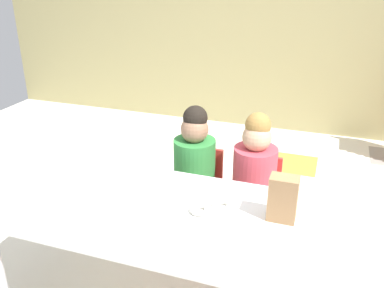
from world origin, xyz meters
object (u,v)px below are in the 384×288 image
at_px(craft_table, 181,220).
at_px(paper_bag_brown, 283,198).
at_px(donut_powdered_loose, 222,205).
at_px(seated_child_near_camera, 195,162).
at_px(paper_plate_near_edge, 200,213).
at_px(donut_powdered_on_plate, 200,209).
at_px(seated_child_middle_seat, 255,172).

relative_size(craft_table, paper_bag_brown, 8.61).
distance_m(craft_table, donut_powdered_loose, 0.21).
height_order(seated_child_near_camera, paper_plate_near_edge, seated_child_near_camera).
bearing_deg(donut_powdered_loose, donut_powdered_on_plate, -136.54).
relative_size(paper_bag_brown, donut_powdered_loose, 2.15).
bearing_deg(donut_powdered_on_plate, seated_child_middle_seat, 76.15).
height_order(donut_powdered_on_plate, donut_powdered_loose, donut_powdered_on_plate).
height_order(seated_child_near_camera, donut_powdered_loose, seated_child_near_camera).
relative_size(seated_child_middle_seat, donut_powdered_on_plate, 8.87).
height_order(seated_child_middle_seat, paper_bag_brown, seated_child_middle_seat).
bearing_deg(seated_child_near_camera, donut_powdered_loose, -58.53).
xyz_separation_m(seated_child_middle_seat, donut_powdered_loose, (-0.06, -0.52, 0.06)).
height_order(craft_table, paper_bag_brown, paper_bag_brown).
distance_m(seated_child_near_camera, donut_powdered_on_plate, 0.65).
relative_size(seated_child_near_camera, paper_plate_near_edge, 5.10).
xyz_separation_m(paper_bag_brown, donut_powdered_on_plate, (-0.37, -0.08, -0.09)).
bearing_deg(donut_powdered_on_plate, paper_plate_near_edge, 0.00).
height_order(craft_table, donut_powdered_on_plate, donut_powdered_on_plate).
bearing_deg(donut_powdered_on_plate, donut_powdered_loose, 43.46).
xyz_separation_m(craft_table, seated_child_near_camera, (-0.14, 0.62, 0.00)).
bearing_deg(paper_plate_near_edge, donut_powdered_loose, 43.46).
height_order(craft_table, paper_plate_near_edge, paper_plate_near_edge).
distance_m(seated_child_middle_seat, paper_plate_near_edge, 0.62).
height_order(craft_table, seated_child_middle_seat, seated_child_middle_seat).
distance_m(paper_bag_brown, donut_powdered_on_plate, 0.39).
bearing_deg(craft_table, donut_powdered_on_plate, 12.03).
bearing_deg(paper_plate_near_edge, paper_bag_brown, 12.15).
xyz_separation_m(craft_table, paper_plate_near_edge, (0.09, 0.02, 0.05)).
relative_size(paper_bag_brown, paper_plate_near_edge, 1.22).
distance_m(seated_child_middle_seat, donut_powdered_loose, 0.53).
height_order(seated_child_near_camera, paper_bag_brown, seated_child_near_camera).
xyz_separation_m(craft_table, seated_child_middle_seat, (0.24, 0.62, 0.00)).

